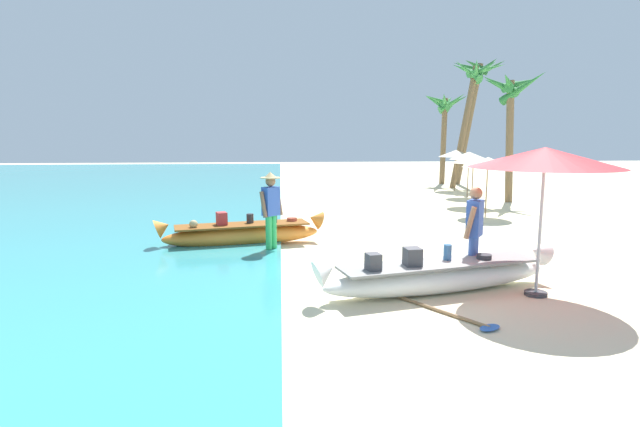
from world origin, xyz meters
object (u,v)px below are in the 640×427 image
(boat_orange_midground, at_px, (242,234))
(person_vendor_hatted, at_px, (271,207))
(patio_umbrella_large, at_px, (545,158))
(palm_tree_mid_cluster, at_px, (445,109))
(paddle, at_px, (454,315))
(person_tourist_customer, at_px, (474,229))
(palm_tree_leaning_seaward, at_px, (473,84))
(palm_tree_tall_inland, at_px, (477,86))
(boat_white_foreground, at_px, (439,276))
(palm_tree_far_behind, at_px, (511,98))

(boat_orange_midground, height_order, person_vendor_hatted, person_vendor_hatted)
(patio_umbrella_large, height_order, palm_tree_mid_cluster, palm_tree_mid_cluster)
(palm_tree_mid_cluster, bearing_deg, paddle, -107.45)
(boat_orange_midground, distance_m, patio_umbrella_large, 6.82)
(person_tourist_customer, relative_size, palm_tree_leaning_seaward, 0.27)
(boat_orange_midground, relative_size, palm_tree_tall_inland, 0.61)
(person_vendor_hatted, xyz_separation_m, palm_tree_mid_cluster, (8.86, 15.40, 2.89))
(patio_umbrella_large, bearing_deg, palm_tree_leaning_seaward, 72.80)
(person_tourist_customer, distance_m, palm_tree_leaning_seaward, 17.47)
(boat_orange_midground, xyz_separation_m, palm_tree_mid_cluster, (9.55, 14.61, 3.63))
(paddle, bearing_deg, palm_tree_leaning_seaward, 68.72)
(paddle, bearing_deg, person_tourist_customer, 61.64)
(palm_tree_leaning_seaward, bearing_deg, boat_white_foreground, -112.25)
(person_vendor_hatted, bearing_deg, palm_tree_tall_inland, 55.48)
(palm_tree_leaning_seaward, bearing_deg, person_vendor_hatted, -125.52)
(boat_white_foreground, distance_m, palm_tree_leaning_seaward, 18.38)
(boat_white_foreground, bearing_deg, person_tourist_customer, 33.91)
(boat_white_foreground, xyz_separation_m, palm_tree_tall_inland, (7.62, 18.25, 4.85))
(boat_white_foreground, distance_m, palm_tree_mid_cluster, 19.77)
(palm_tree_tall_inland, height_order, palm_tree_far_behind, palm_tree_tall_inland)
(boat_orange_midground, xyz_separation_m, palm_tree_tall_inland, (11.14, 14.40, 4.84))
(person_tourist_customer, bearing_deg, patio_umbrella_large, -46.13)
(person_tourist_customer, bearing_deg, palm_tree_mid_cluster, 73.66)
(boat_white_foreground, xyz_separation_m, palm_tree_mid_cluster, (6.04, 18.46, 3.64))
(boat_orange_midground, bearing_deg, person_tourist_customer, -37.79)
(person_tourist_customer, xyz_separation_m, palm_tree_far_behind, (5.37, 10.47, 3.03))
(palm_tree_tall_inland, relative_size, paddle, 3.99)
(paddle, bearing_deg, person_vendor_hatted, 122.39)
(person_vendor_hatted, height_order, patio_umbrella_large, patio_umbrella_large)
(boat_orange_midground, height_order, palm_tree_tall_inland, palm_tree_tall_inland)
(boat_white_foreground, bearing_deg, person_vendor_hatted, 132.63)
(boat_orange_midground, relative_size, palm_tree_mid_cluster, 0.83)
(boat_orange_midground, bearing_deg, palm_tree_tall_inland, 52.27)
(person_vendor_hatted, xyz_separation_m, paddle, (2.69, -4.24, -1.02))
(boat_orange_midground, xyz_separation_m, palm_tree_far_behind, (9.67, 7.14, 3.70))
(patio_umbrella_large, xyz_separation_m, paddle, (-1.69, -0.89, -2.21))
(person_tourist_customer, height_order, palm_tree_leaning_seaward, palm_tree_leaning_seaward)
(palm_tree_far_behind, height_order, paddle, palm_tree_far_behind)
(boat_white_foreground, xyz_separation_m, person_tourist_customer, (0.78, 0.52, 0.68))
(palm_tree_tall_inland, bearing_deg, patio_umbrella_large, -108.14)
(person_tourist_customer, xyz_separation_m, palm_tree_leaning_seaward, (5.94, 15.91, 4.07))
(boat_white_foreground, height_order, boat_orange_midground, boat_orange_midground)
(boat_orange_midground, relative_size, patio_umbrella_large, 1.66)
(boat_orange_midground, relative_size, palm_tree_leaning_seaward, 0.64)
(patio_umbrella_large, xyz_separation_m, palm_tree_far_behind, (4.60, 11.27, 1.76))
(boat_white_foreground, relative_size, paddle, 2.66)
(boat_white_foreground, height_order, person_vendor_hatted, person_vendor_hatted)
(boat_white_foreground, distance_m, person_tourist_customer, 1.16)
(person_tourist_customer, xyz_separation_m, patio_umbrella_large, (0.77, -0.80, 1.27))
(palm_tree_leaning_seaward, relative_size, palm_tree_mid_cluster, 1.29)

